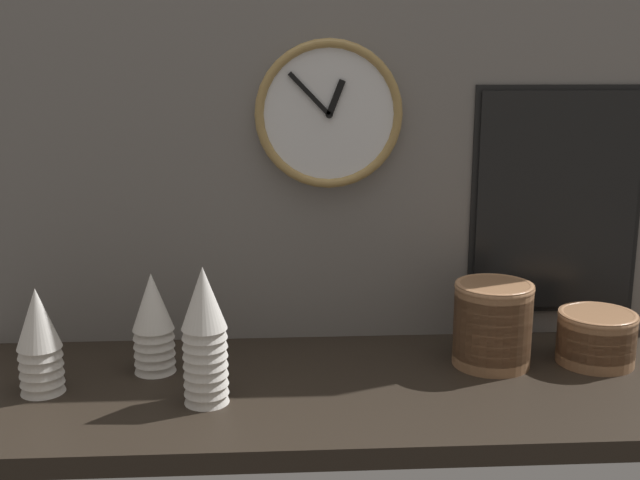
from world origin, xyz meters
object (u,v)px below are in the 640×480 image
(cup_stack_left, at_px, (153,323))
(bowl_stack_far_right, at_px, (596,336))
(cup_stack_center_left, at_px, (205,336))
(wall_clock, at_px, (329,114))
(menu_board, at_px, (557,202))
(cup_stack_far_left, at_px, (39,341))
(bowl_stack_right, at_px, (493,323))

(cup_stack_left, height_order, bowl_stack_far_right, cup_stack_left)
(cup_stack_center_left, relative_size, wall_clock, 0.83)
(bowl_stack_far_right, distance_m, menu_board, 0.31)
(cup_stack_center_left, distance_m, wall_clock, 0.55)
(cup_stack_far_left, height_order, cup_stack_center_left, cup_stack_center_left)
(wall_clock, bearing_deg, cup_stack_center_left, -128.00)
(bowl_stack_far_right, bearing_deg, wall_clock, 162.79)
(menu_board, bearing_deg, cup_stack_far_left, -166.23)
(cup_stack_center_left, bearing_deg, menu_board, 23.34)
(cup_stack_left, height_order, wall_clock, wall_clock)
(cup_stack_center_left, bearing_deg, wall_clock, 52.00)
(cup_stack_far_left, bearing_deg, bowl_stack_right, 5.63)
(cup_stack_far_left, relative_size, menu_board, 0.41)
(cup_stack_left, xyz_separation_m, bowl_stack_far_right, (0.91, -0.00, -0.05))
(cup_stack_far_left, distance_m, bowl_stack_right, 0.90)
(wall_clock, bearing_deg, cup_stack_left, -155.67)
(cup_stack_far_left, bearing_deg, bowl_stack_far_right, 4.36)
(cup_stack_far_left, distance_m, menu_board, 1.13)
(cup_stack_far_left, distance_m, cup_stack_left, 0.22)
(cup_stack_far_left, height_order, bowl_stack_right, cup_stack_far_left)
(bowl_stack_far_right, height_order, wall_clock, wall_clock)
(bowl_stack_far_right, bearing_deg, cup_stack_left, 179.70)
(cup_stack_center_left, bearing_deg, bowl_stack_right, 14.73)
(wall_clock, bearing_deg, bowl_stack_far_right, -17.21)
(cup_stack_far_left, bearing_deg, cup_stack_center_left, -11.34)
(cup_stack_left, relative_size, wall_clock, 0.66)
(cup_stack_far_left, xyz_separation_m, cup_stack_center_left, (0.32, -0.06, 0.03))
(bowl_stack_right, xyz_separation_m, menu_board, (0.18, 0.18, 0.22))
(cup_stack_center_left, bearing_deg, cup_stack_far_left, 168.66)
(cup_stack_center_left, xyz_separation_m, bowl_stack_right, (0.58, 0.15, -0.04))
(menu_board, bearing_deg, wall_clock, -179.00)
(cup_stack_far_left, distance_m, cup_stack_center_left, 0.32)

